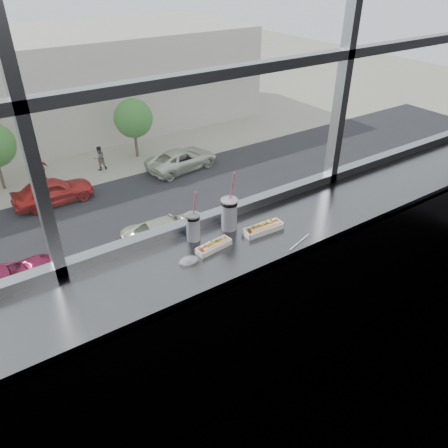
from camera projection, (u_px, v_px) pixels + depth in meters
wall_back_lower at (218, 285)px, 3.09m from camera, size 6.00×0.00×6.00m
window_glass at (214, 11)px, 2.17m from camera, size 6.00×0.00×6.00m
window_mullions at (216, 12)px, 2.16m from camera, size 6.00×0.08×2.40m
counter at (243, 243)px, 2.62m from camera, size 6.00×0.55×0.06m
counter_fascia at (265, 331)px, 2.71m from camera, size 6.00×0.04×1.04m
hotdog_tray_left at (214, 246)px, 2.50m from camera, size 0.23×0.10×0.05m
hotdog_tray_right at (263, 228)px, 2.65m from camera, size 0.26×0.10×0.06m
soda_cup_left at (193, 226)px, 2.55m from camera, size 0.09×0.09×0.32m
soda_cup_right at (229, 213)px, 2.64m from camera, size 0.11×0.11×0.39m
loose_straw at (300, 242)px, 2.56m from camera, size 0.21×0.07×0.01m
wrapper at (189, 261)px, 2.39m from camera, size 0.11×0.08×0.03m
plaza_near at (102, 444)px, 14.11m from camera, size 50.00×14.00×0.04m
street_asphalt at (14, 251)px, 23.26m from camera, size 80.00×10.00×0.06m
car_far_c at (182, 156)px, 31.47m from camera, size 3.22×6.24×1.99m
car_near_c at (5, 281)px, 19.40m from camera, size 2.80×6.55×2.17m
car_near_d at (170, 228)px, 23.39m from camera, size 2.96×5.90×1.89m
car_far_b at (52, 187)px, 27.05m from camera, size 2.84×6.68×2.22m
pedestrian_d at (99, 156)px, 31.36m from camera, size 0.95×0.71×2.14m
pedestrian_c at (41, 167)px, 30.07m from camera, size 0.85×0.64×1.91m
tree_right at (133, 118)px, 32.38m from camera, size 2.89×2.89×4.52m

